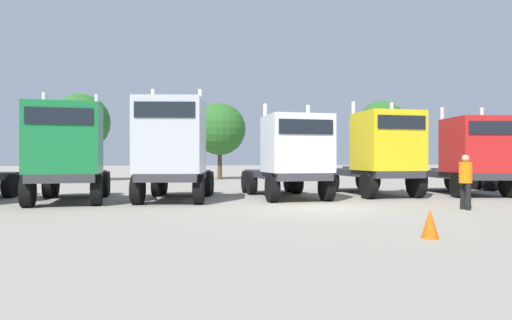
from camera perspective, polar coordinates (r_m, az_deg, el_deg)
name	(u,v)px	position (r m, az deg, el deg)	size (l,w,h in m)	color
ground	(316,208)	(14.78, 7.97, -6.26)	(200.00, 200.00, 0.00)	gray
semi_truck_green	(68,152)	(17.51, -23.58, 0.97)	(2.92, 6.14, 4.20)	#333338
semi_truck_silver	(173,149)	(16.97, -10.87, 1.45)	(3.52, 6.12, 4.48)	#333338
semi_truck_white	(291,156)	(17.81, 4.61, 0.48)	(2.67, 6.15, 3.96)	#333338
semi_truck_yellow	(379,153)	(19.97, 15.90, 0.85)	(2.55, 6.38, 4.25)	#333338
semi_truck_red	(469,156)	(21.77, 26.35, 0.51)	(3.44, 6.42, 4.05)	#333338
visitor_in_hivis	(466,178)	(15.56, 25.93, -2.12)	(0.41, 0.45, 1.79)	black
traffic_cone_near	(430,224)	(9.71, 21.99, -7.79)	(0.36, 0.36, 0.62)	#F2590C
oak_far_left	(81,122)	(35.04, -22.10, 4.62)	(4.27, 4.27, 6.55)	#4C3823
oak_far_centre	(220,129)	(35.19, -4.81, 4.07)	(4.20, 4.20, 6.18)	#4C3823
oak_far_right	(382,125)	(38.00, 16.28, 4.51)	(3.98, 3.98, 6.57)	#4C3823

